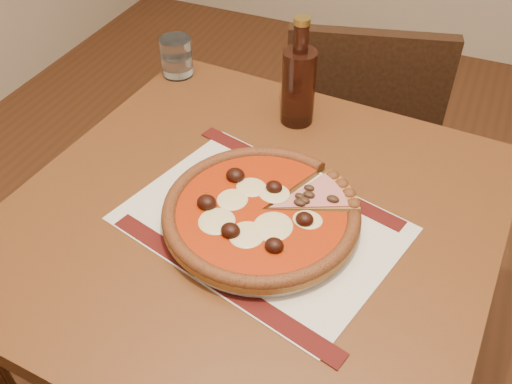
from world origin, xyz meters
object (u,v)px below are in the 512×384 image
table (252,252)px  plate (261,219)px  water_glass (177,57)px  bottle (299,83)px  pizza (261,211)px  chair_far (357,134)px

table → plate: bearing=-36.5°
water_glass → bottle: (0.31, -0.06, 0.04)m
plate → pizza: size_ratio=0.95×
plate → pizza: 0.02m
table → water_glass: 0.51m
chair_far → bottle: size_ratio=3.71×
bottle → water_glass: bearing=168.3°
table → chair_far: chair_far is taller
chair_far → water_glass: size_ratio=9.53×
bottle → pizza: bearing=-80.6°
table → plate: plate is taller
water_glass → bottle: bearing=-11.7°
chair_far → bottle: bearing=67.1°
table → chair_far: 0.69m
table → bottle: (-0.02, 0.29, 0.19)m
table → pizza: size_ratio=2.60×
pizza → water_glass: bearing=134.5°
chair_far → table: bearing=72.7°
plate → chair_far: bearing=89.7°
plate → water_glass: water_glass is taller
table → water_glass: size_ratio=9.73×
table → chair_far: bearing=87.4°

